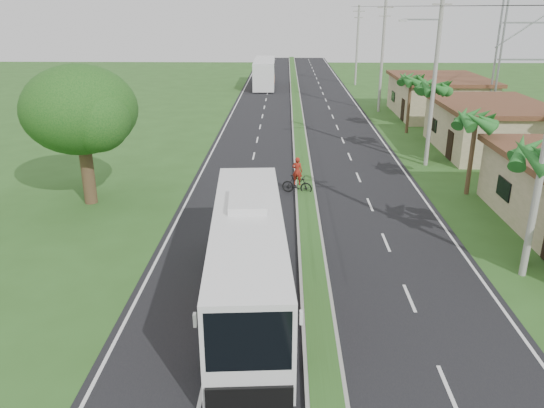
{
  "coord_description": "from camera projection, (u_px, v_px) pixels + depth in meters",
  "views": [
    {
      "loc": [
        -1.21,
        -17.48,
        10.25
      ],
      "look_at": [
        -1.78,
        5.18,
        1.8
      ],
      "focal_mm": 35.0,
      "sensor_mm": 36.0,
      "label": 1
    }
  ],
  "objects": [
    {
      "name": "shop_mid",
      "position": [
        489.0,
        127.0,
        39.55
      ],
      "size": [
        7.6,
        10.6,
        3.67
      ],
      "color": "tan",
      "rests_on": "ground"
    },
    {
      "name": "shade_tree",
      "position": [
        78.0,
        113.0,
        27.83
      ],
      "size": [
        6.3,
        6.0,
        7.54
      ],
      "color": "#473321",
      "rests_on": "ground"
    },
    {
      "name": "palm_verge_c",
      "position": [
        434.0,
        88.0,
        35.72
      ],
      "size": [
        2.4,
        2.4,
        5.85
      ],
      "color": "#473321",
      "rests_on": "ground"
    },
    {
      "name": "motorcyclist",
      "position": [
        297.0,
        181.0,
        30.73
      ],
      "size": [
        1.88,
        1.02,
        2.19
      ],
      "rotation": [
        0.0,
        0.0,
        -0.3
      ],
      "color": "black",
      "rests_on": "ground"
    },
    {
      "name": "median_strip",
      "position": [
        302.0,
        155.0,
        38.62
      ],
      "size": [
        1.2,
        160.0,
        0.18
      ],
      "color": "gray",
      "rests_on": "ground"
    },
    {
      "name": "utility_pole_d",
      "position": [
        357.0,
        45.0,
        72.15
      ],
      "size": [
        1.6,
        0.28,
        10.5
      ],
      "color": "gray",
      "rests_on": "ground"
    },
    {
      "name": "lane_edge_right",
      "position": [
        394.0,
        157.0,
        38.49
      ],
      "size": [
        0.12,
        160.0,
        0.01
      ],
      "primitive_type": "cube",
      "color": "silver",
      "rests_on": "ground"
    },
    {
      "name": "road_asphalt",
      "position": [
        302.0,
        156.0,
        38.65
      ],
      "size": [
        14.0,
        160.0,
        0.02
      ],
      "primitive_type": "cube",
      "color": "black",
      "rests_on": "ground"
    },
    {
      "name": "lane_edge_left",
      "position": [
        210.0,
        156.0,
        38.81
      ],
      "size": [
        0.12,
        160.0,
        0.01
      ],
      "primitive_type": "cube",
      "color": "silver",
      "rests_on": "ground"
    },
    {
      "name": "palm_verge_a",
      "position": [
        544.0,
        156.0,
        20.86
      ],
      "size": [
        2.4,
        2.4,
        5.45
      ],
      "color": "#473321",
      "rests_on": "ground"
    },
    {
      "name": "utility_pole_b",
      "position": [
        435.0,
        72.0,
        34.39
      ],
      "size": [
        3.2,
        0.28,
        12.0
      ],
      "color": "gray",
      "rests_on": "ground"
    },
    {
      "name": "palm_verge_d",
      "position": [
        411.0,
        79.0,
        44.34
      ],
      "size": [
        2.4,
        2.4,
        5.25
      ],
      "color": "#473321",
      "rests_on": "ground"
    },
    {
      "name": "ground",
      "position": [
        316.0,
        297.0,
        19.92
      ],
      "size": [
        180.0,
        180.0,
        0.0
      ],
      "primitive_type": "plane",
      "color": "#2C541E",
      "rests_on": "ground"
    },
    {
      "name": "shop_far",
      "position": [
        438.0,
        96.0,
        52.63
      ],
      "size": [
        8.6,
        11.6,
        3.82
      ],
      "color": "tan",
      "rests_on": "ground"
    },
    {
      "name": "coach_bus_far",
      "position": [
        264.0,
        71.0,
        71.67
      ],
      "size": [
        2.89,
        12.44,
        3.61
      ],
      "rotation": [
        0.0,
        0.0,
        0.01
      ],
      "color": "white",
      "rests_on": "ground"
    },
    {
      "name": "palm_verge_b",
      "position": [
        476.0,
        120.0,
        29.41
      ],
      "size": [
        2.4,
        2.4,
        5.05
      ],
      "color": "#473321",
      "rests_on": "ground"
    },
    {
      "name": "coach_bus_main",
      "position": [
        248.0,
        253.0,
        18.75
      ],
      "size": [
        3.22,
        11.79,
        3.77
      ],
      "rotation": [
        0.0,
        0.0,
        0.07
      ],
      "color": "white",
      "rests_on": "ground"
    },
    {
      "name": "utility_pole_c",
      "position": [
        382.0,
        55.0,
        53.33
      ],
      "size": [
        1.6,
        0.28,
        11.0
      ],
      "color": "gray",
      "rests_on": "ground"
    }
  ]
}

